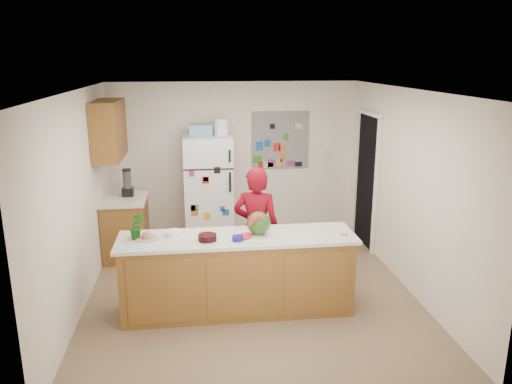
{
  "coord_description": "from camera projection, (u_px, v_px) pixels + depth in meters",
  "views": [
    {
      "loc": [
        -0.64,
        -5.77,
        2.86
      ],
      "look_at": [
        0.1,
        0.2,
        1.24
      ],
      "focal_mm": 35.0,
      "sensor_mm": 36.0,
      "label": 1
    }
  ],
  "objects": [
    {
      "name": "potted_plant",
      "position": [
        137.0,
        226.0,
        5.49
      ],
      "size": [
        0.18,
        0.15,
        0.3
      ],
      "primitive_type": "imported",
      "rotation": [
        0.0,
        0.0,
        0.08
      ],
      "color": "#1B4210",
      "rests_on": "peninsula_top"
    },
    {
      "name": "peninsula_base",
      "position": [
        238.0,
        275.0,
        5.73
      ],
      "size": [
        2.6,
        0.62,
        0.88
      ],
      "primitive_type": "cube",
      "color": "brown",
      "rests_on": "floor"
    },
    {
      "name": "keys",
      "position": [
        344.0,
        235.0,
        5.64
      ],
      "size": [
        0.09,
        0.06,
        0.01
      ],
      "primitive_type": "cube",
      "rotation": [
        0.0,
        0.0,
        -0.3
      ],
      "color": "gray",
      "rests_on": "peninsula_top"
    },
    {
      "name": "ceiling",
      "position": [
        250.0,
        89.0,
        5.7
      ],
      "size": [
        4.0,
        4.5,
        0.02
      ],
      "primitive_type": "cube",
      "color": "white",
      "rests_on": "wall_back"
    },
    {
      "name": "blender_appliance",
      "position": [
        127.0,
        183.0,
        7.27
      ],
      "size": [
        0.12,
        0.12,
        0.38
      ],
      "primitive_type": "cylinder",
      "color": "black",
      "rests_on": "side_counter_top"
    },
    {
      "name": "wall_right",
      "position": [
        409.0,
        190.0,
        6.26
      ],
      "size": [
        0.02,
        4.5,
        2.5
      ],
      "primitive_type": "cube",
      "color": "beige",
      "rests_on": "ground"
    },
    {
      "name": "cherry_bowl",
      "position": [
        207.0,
        237.0,
        5.47
      ],
      "size": [
        0.26,
        0.26,
        0.07
      ],
      "primitive_type": "cylinder",
      "rotation": [
        0.0,
        0.0,
        0.39
      ],
      "color": "black",
      "rests_on": "peninsula_top"
    },
    {
      "name": "peninsula_top",
      "position": [
        237.0,
        238.0,
        5.61
      ],
      "size": [
        2.68,
        0.7,
        0.04
      ],
      "primitive_type": "cube",
      "color": "silver",
      "rests_on": "peninsula_base"
    },
    {
      "name": "plate",
      "position": [
        147.0,
        238.0,
        5.52
      ],
      "size": [
        0.32,
        0.32,
        0.02
      ],
      "primitive_type": "cylinder",
      "rotation": [
        0.0,
        0.0,
        0.38
      ],
      "color": "#B5A18D",
      "rests_on": "peninsula_top"
    },
    {
      "name": "upper_cabinets",
      "position": [
        109.0,
        130.0,
        6.89
      ],
      "size": [
        0.35,
        1.0,
        0.8
      ],
      "primitive_type": "cube",
      "color": "brown",
      "rests_on": "wall_left"
    },
    {
      "name": "side_counter_top",
      "position": [
        124.0,
        199.0,
        7.21
      ],
      "size": [
        0.64,
        0.84,
        0.04
      ],
      "primitive_type": "cube",
      "color": "silver",
      "rests_on": "side_counter_base"
    },
    {
      "name": "wall_back",
      "position": [
        235.0,
        159.0,
        8.19
      ],
      "size": [
        4.0,
        0.02,
        2.5
      ],
      "primitive_type": "cube",
      "color": "beige",
      "rests_on": "ground"
    },
    {
      "name": "white_bowl",
      "position": [
        173.0,
        233.0,
        5.61
      ],
      "size": [
        0.21,
        0.21,
        0.06
      ],
      "primitive_type": "cylinder",
      "rotation": [
        0.0,
        0.0,
        0.24
      ],
      "color": "white",
      "rests_on": "peninsula_top"
    },
    {
      "name": "refrigerator",
      "position": [
        209.0,
        189.0,
        7.88
      ],
      "size": [
        0.75,
        0.7,
        1.7
      ],
      "primitive_type": "cube",
      "color": "silver",
      "rests_on": "floor"
    },
    {
      "name": "cobalt_bowl",
      "position": [
        238.0,
        238.0,
        5.47
      ],
      "size": [
        0.13,
        0.13,
        0.05
      ],
      "primitive_type": "cylinder",
      "rotation": [
        0.0,
        0.0,
        -0.06
      ],
      "color": "navy",
      "rests_on": "peninsula_top"
    },
    {
      "name": "person",
      "position": [
        256.0,
        229.0,
        6.2
      ],
      "size": [
        0.67,
        0.54,
        1.59
      ],
      "primitive_type": "imported",
      "rotation": [
        0.0,
        0.0,
        2.84
      ],
      "color": "#680610",
      "rests_on": "floor"
    },
    {
      "name": "fridge_top_bin",
      "position": [
        201.0,
        130.0,
        7.62
      ],
      "size": [
        0.35,
        0.28,
        0.18
      ],
      "primitive_type": "cube",
      "color": "#5999B2",
      "rests_on": "refrigerator"
    },
    {
      "name": "wall_left",
      "position": [
        78.0,
        201.0,
        5.79
      ],
      "size": [
        0.02,
        4.5,
        2.5
      ],
      "primitive_type": "cube",
      "color": "beige",
      "rests_on": "ground"
    },
    {
      "name": "side_counter_base",
      "position": [
        126.0,
        229.0,
        7.33
      ],
      "size": [
        0.6,
        0.8,
        0.86
      ],
      "primitive_type": "cube",
      "color": "brown",
      "rests_on": "floor"
    },
    {
      "name": "doorway",
      "position": [
        367.0,
        181.0,
        7.71
      ],
      "size": [
        0.03,
        0.85,
        2.04
      ],
      "primitive_type": "cube",
      "color": "black",
      "rests_on": "ground"
    },
    {
      "name": "watermelon",
      "position": [
        259.0,
        223.0,
        5.6
      ],
      "size": [
        0.26,
        0.26,
        0.26
      ],
      "primitive_type": "sphere",
      "color": "#2B5118",
      "rests_on": "cutting_board"
    },
    {
      "name": "paper_towel",
      "position": [
        251.0,
        236.0,
        5.58
      ],
      "size": [
        0.23,
        0.22,
        0.02
      ],
      "primitive_type": "cube",
      "rotation": [
        0.0,
        0.0,
        -0.41
      ],
      "color": "silver",
      "rests_on": "peninsula_top"
    },
    {
      "name": "floor",
      "position": [
        250.0,
        291.0,
        6.35
      ],
      "size": [
        4.0,
        4.5,
        0.02
      ],
      "primitive_type": "cube",
      "color": "brown",
      "rests_on": "ground"
    },
    {
      "name": "photo_collage",
      "position": [
        280.0,
        140.0,
        8.18
      ],
      "size": [
        0.95,
        0.01,
        0.95
      ],
      "primitive_type": "cube",
      "color": "slate",
      "rests_on": "wall_back"
    },
    {
      "name": "cutting_board",
      "position": [
        253.0,
        236.0,
        5.61
      ],
      "size": [
        0.46,
        0.39,
        0.01
      ],
      "primitive_type": "cube",
      "rotation": [
        0.0,
        0.0,
        -0.22
      ],
      "color": "silver",
      "rests_on": "peninsula_top"
    },
    {
      "name": "watermelon_slice",
      "position": [
        245.0,
        236.0,
        5.54
      ],
      "size": [
        0.17,
        0.17,
        0.02
      ],
      "primitive_type": "cylinder",
      "color": "#E82A54",
      "rests_on": "cutting_board"
    }
  ]
}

